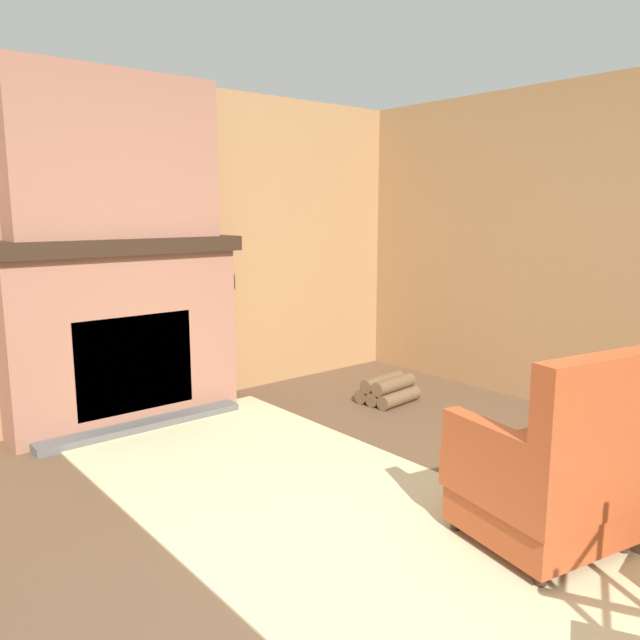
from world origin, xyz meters
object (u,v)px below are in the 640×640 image
at_px(storage_case, 186,226).
at_px(decorative_plate_on_mantel, 110,218).
at_px(firewood_stack, 388,390).
at_px(oil_lamp_vase, 60,224).
at_px(armchair, 549,476).

xyz_separation_m(storage_case, decorative_plate_on_mantel, (-0.02, -0.58, 0.06)).
bearing_deg(firewood_stack, storage_case, -126.00).
height_order(oil_lamp_vase, decorative_plate_on_mantel, oil_lamp_vase).
bearing_deg(armchair, decorative_plate_on_mantel, 26.31).
xyz_separation_m(firewood_stack, decorative_plate_on_mantel, (-0.95, -1.85, 1.39)).
bearing_deg(decorative_plate_on_mantel, oil_lamp_vase, -86.74).
bearing_deg(oil_lamp_vase, decorative_plate_on_mantel, 93.26).
distance_m(armchair, oil_lamp_vase, 3.36).
relative_size(armchair, firewood_stack, 2.04).
xyz_separation_m(oil_lamp_vase, storage_case, (0.00, 0.93, -0.03)).
xyz_separation_m(firewood_stack, oil_lamp_vase, (-0.93, -2.20, 1.36)).
height_order(armchair, decorative_plate_on_mantel, decorative_plate_on_mantel).
relative_size(oil_lamp_vase, decorative_plate_on_mantel, 1.03).
bearing_deg(decorative_plate_on_mantel, armchair, 15.26).
xyz_separation_m(armchair, oil_lamp_vase, (-2.95, -1.16, 1.10)).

